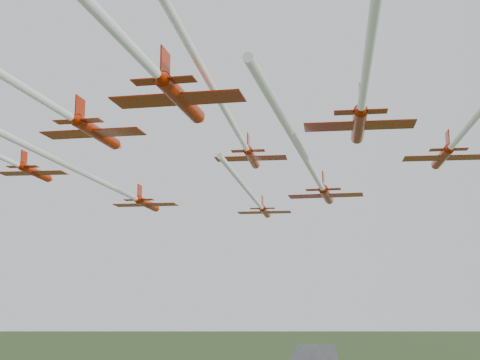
# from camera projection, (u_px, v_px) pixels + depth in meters

# --- Properties ---
(jet_lead) EXTENTS (7.79, 44.24, 2.34)m
(jet_lead) POSITION_uv_depth(u_px,v_px,m) (257.00, 202.00, 89.06)
(jet_lead) COLOR #A01A00
(jet_row2_left) EXTENTS (8.07, 56.16, 2.41)m
(jet_row2_left) POSITION_uv_depth(u_px,v_px,m) (108.00, 185.00, 71.47)
(jet_row2_left) COLOR #A01A00
(jet_row2_right) EXTENTS (9.39, 55.72, 2.77)m
(jet_row2_right) POSITION_uv_depth(u_px,v_px,m) (316.00, 176.00, 71.91)
(jet_row2_right) COLOR #A01A00
(jet_row3_mid) EXTENTS (8.06, 68.52, 2.42)m
(jet_row3_mid) POSITION_uv_depth(u_px,v_px,m) (225.00, 110.00, 57.09)
(jet_row3_mid) COLOR #A01A00
(jet_row4_right) EXTENTS (9.29, 59.26, 2.79)m
(jet_row4_right) POSITION_uv_depth(u_px,v_px,m) (367.00, 69.00, 43.30)
(jet_row4_right) COLOR #A01A00
(jet_trail_solo) EXTENTS (9.66, 59.15, 2.86)m
(jet_trail_solo) POSITION_uv_depth(u_px,v_px,m) (107.00, 21.00, 34.99)
(jet_trail_solo) COLOR #A01A00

